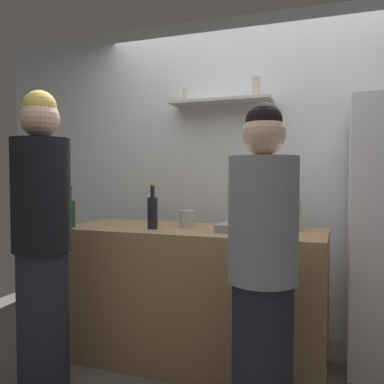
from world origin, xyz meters
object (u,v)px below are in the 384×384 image
(utensil_holder, at_px, (187,219))
(wine_bottle_pale_glass, at_px, (294,212))
(baking_pan, at_px, (244,228))
(water_bottle_plastic, at_px, (294,215))
(person_grey_hoodie, at_px, (263,274))
(person_blonde, at_px, (42,242))
(wine_bottle_green_glass, at_px, (70,212))
(wine_bottle_dark_glass, at_px, (153,212))

(utensil_holder, height_order, wine_bottle_pale_glass, wine_bottle_pale_glass)
(baking_pan, xyz_separation_m, water_bottle_plastic, (0.30, 0.17, 0.08))
(utensil_holder, xyz_separation_m, person_grey_hoodie, (0.65, -0.69, -0.18))
(wine_bottle_pale_glass, relative_size, person_blonde, 0.17)
(baking_pan, bearing_deg, utensil_holder, 168.82)
(wine_bottle_green_glass, height_order, person_blonde, person_blonde)
(wine_bottle_green_glass, bearing_deg, water_bottle_plastic, 13.58)
(utensil_holder, distance_m, person_grey_hoodie, 0.97)
(wine_bottle_pale_glass, height_order, wine_bottle_dark_glass, wine_bottle_dark_glass)
(person_blonde, bearing_deg, wine_bottle_pale_glass, 91.83)
(wine_bottle_dark_glass, relative_size, person_blonde, 0.17)
(wine_bottle_pale_glass, relative_size, wine_bottle_green_glass, 1.05)
(baking_pan, xyz_separation_m, utensil_holder, (-0.43, 0.08, 0.04))
(water_bottle_plastic, bearing_deg, wine_bottle_green_glass, -166.42)
(utensil_holder, height_order, person_blonde, person_blonde)
(water_bottle_plastic, distance_m, person_blonde, 1.60)
(wine_bottle_pale_glass, xyz_separation_m, wine_bottle_dark_glass, (-0.90, -0.38, 0.01))
(person_blonde, xyz_separation_m, person_grey_hoodie, (1.32, 0.01, -0.09))
(wine_bottle_dark_glass, distance_m, person_blonde, 0.73)
(wine_bottle_green_glass, relative_size, wine_bottle_dark_glass, 0.92)
(water_bottle_plastic, bearing_deg, utensil_holder, -173.22)
(person_blonde, bearing_deg, wine_bottle_green_glass, 162.98)
(wine_bottle_green_glass, bearing_deg, utensil_holder, 19.57)
(baking_pan, xyz_separation_m, person_grey_hoodie, (0.23, -0.61, -0.14))
(person_blonde, distance_m, person_grey_hoodie, 1.32)
(baking_pan, height_order, person_blonde, person_blonde)
(baking_pan, distance_m, wine_bottle_pale_glass, 0.43)
(utensil_holder, xyz_separation_m, wine_bottle_pale_glass, (0.71, 0.23, 0.05))
(water_bottle_plastic, height_order, person_grey_hoodie, person_grey_hoodie)
(wine_bottle_pale_glass, bearing_deg, water_bottle_plastic, -83.29)
(baking_pan, xyz_separation_m, wine_bottle_dark_glass, (-0.62, -0.07, 0.09))
(baking_pan, height_order, utensil_holder, utensil_holder)
(baking_pan, relative_size, wine_bottle_green_glass, 1.19)
(wine_bottle_dark_glass, height_order, water_bottle_plastic, wine_bottle_dark_glass)
(water_bottle_plastic, bearing_deg, baking_pan, -150.08)
(baking_pan, bearing_deg, person_blonde, -150.54)
(baking_pan, bearing_deg, water_bottle_plastic, 29.92)
(baking_pan, relative_size, person_blonde, 0.19)
(wine_bottle_green_glass, height_order, person_grey_hoodie, person_grey_hoodie)
(wine_bottle_pale_glass, bearing_deg, baking_pan, -131.63)
(baking_pan, distance_m, utensil_holder, 0.44)
(wine_bottle_green_glass, distance_m, water_bottle_plastic, 1.54)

